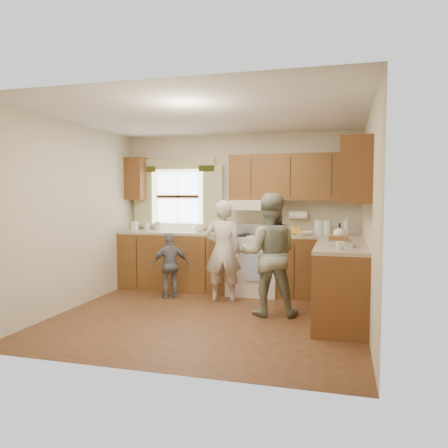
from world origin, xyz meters
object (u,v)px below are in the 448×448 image
(woman_left, at_px, (223,251))
(child, at_px, (170,265))
(woman_right, at_px, (269,254))
(stove, at_px, (254,264))

(woman_left, distance_m, child, 0.85)
(woman_left, bearing_deg, woman_right, 137.29)
(woman_right, xyz_separation_m, child, (-1.56, 0.52, -0.29))
(child, bearing_deg, stove, 172.35)
(woman_left, relative_size, child, 1.50)
(woman_left, xyz_separation_m, woman_right, (0.75, -0.52, 0.05))
(stove, distance_m, child, 1.29)
(woman_left, bearing_deg, child, -7.91)
(woman_left, bearing_deg, stove, -127.94)
(stove, height_order, woman_left, woman_left)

